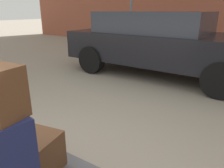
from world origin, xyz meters
TOP-DOWN VIEW (x-y plane):
  - suitcase_navy_front_left at (0.23, -0.18)m, footprint 0.37×0.26m
  - duffel_bag_brown_rear_left at (-0.08, 0.07)m, footprint 0.66×0.45m
  - parked_car at (-0.63, 4.16)m, footprint 4.34×2.00m
  - no_parking_sign at (-1.85, 4.95)m, footprint 0.48×0.17m

SIDE VIEW (x-z plane):
  - duffel_bag_brown_rear_left at x=-0.08m, z-range 0.34..0.63m
  - suitcase_navy_front_left at x=0.23m, z-range 0.34..0.96m
  - parked_car at x=-0.63m, z-range 0.05..1.47m
  - no_parking_sign at x=-1.85m, z-range 0.27..2.50m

